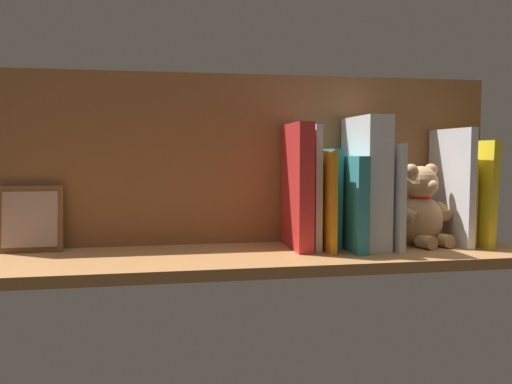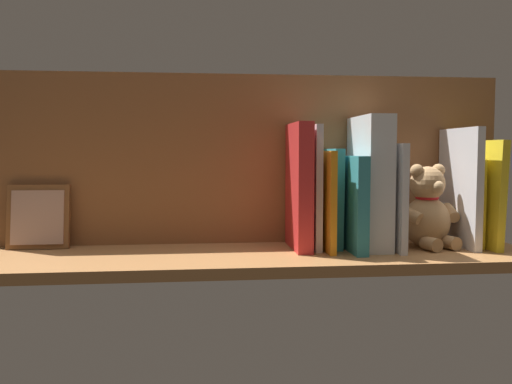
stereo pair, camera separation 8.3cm
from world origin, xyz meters
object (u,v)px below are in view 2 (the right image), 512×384
(dictionary_thick_white, at_px, (369,182))
(picture_frame_leaning, at_px, (38,217))
(teddy_bear, at_px, (428,211))
(book_0, at_px, (481,193))

(dictionary_thick_white, height_order, picture_frame_leaning, dictionary_thick_white)
(picture_frame_leaning, bearing_deg, teddy_bear, 174.90)
(book_0, xyz_separation_m, picture_frame_leaning, (0.96, -0.07, -0.05))
(book_0, distance_m, dictionary_thick_white, 0.25)
(teddy_bear, height_order, dictionary_thick_white, dictionary_thick_white)
(teddy_bear, relative_size, dictionary_thick_white, 0.64)
(book_0, xyz_separation_m, dictionary_thick_white, (0.25, -0.00, 0.03))
(book_0, bearing_deg, picture_frame_leaning, -4.13)
(teddy_bear, relative_size, picture_frame_leaning, 1.31)
(teddy_bear, height_order, picture_frame_leaning, teddy_bear)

